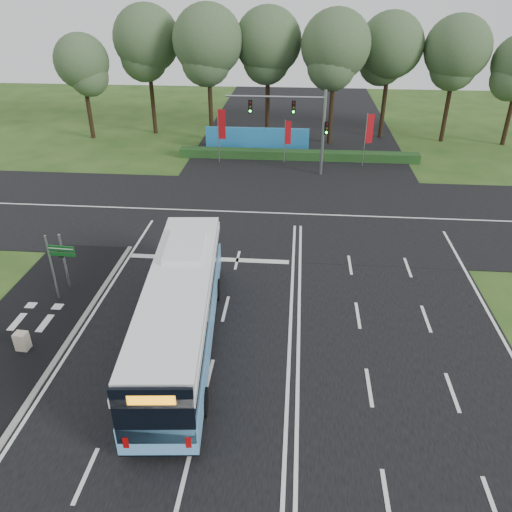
{
  "coord_description": "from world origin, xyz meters",
  "views": [
    {
      "loc": [
        0.03,
        -20.48,
        14.52
      ],
      "look_at": [
        -1.93,
        2.0,
        2.04
      ],
      "focal_mm": 35.0,
      "sensor_mm": 36.0,
      "label": 1
    }
  ],
  "objects": [
    {
      "name": "road_main",
      "position": [
        0.0,
        0.0,
        0.02
      ],
      "size": [
        20.0,
        120.0,
        0.04
      ],
      "primitive_type": "cube",
      "color": "black",
      "rests_on": "ground"
    },
    {
      "name": "eucalyptus_row",
      "position": [
        -0.81,
        31.3,
        9.0
      ],
      "size": [
        47.49,
        9.13,
        12.93
      ],
      "color": "black",
      "rests_on": "ground"
    },
    {
      "name": "city_bus",
      "position": [
        -4.82,
        -2.91,
        1.89
      ],
      "size": [
        3.91,
        13.28,
        3.76
      ],
      "rotation": [
        0.0,
        0.0,
        0.09
      ],
      "color": "#67B3EF",
      "rests_on": "ground"
    },
    {
      "name": "banner_flag_right",
      "position": [
        6.01,
        23.1,
        3.05
      ],
      "size": [
        0.68,
        0.2,
        4.69
      ],
      "rotation": [
        0.0,
        0.0,
        0.23
      ],
      "color": "gray",
      "rests_on": "ground"
    },
    {
      "name": "pedestrian_signal",
      "position": [
        -11.93,
        1.19,
        1.76
      ],
      "size": [
        0.28,
        0.41,
        3.23
      ],
      "rotation": [
        0.0,
        0.0,
        -0.18
      ],
      "color": "gray",
      "rests_on": "ground"
    },
    {
      "name": "bike_path",
      "position": [
        -12.5,
        -3.0,
        0.03
      ],
      "size": [
        5.0,
        18.0,
        0.06
      ],
      "primitive_type": "cube",
      "color": "black",
      "rests_on": "ground"
    },
    {
      "name": "banner_flag_mid",
      "position": [
        -1.01,
        23.43,
        2.55
      ],
      "size": [
        0.57,
        0.08,
        3.87
      ],
      "rotation": [
        0.0,
        0.0,
        0.06
      ],
      "color": "gray",
      "rests_on": "ground"
    },
    {
      "name": "ground",
      "position": [
        0.0,
        0.0,
        0.0
      ],
      "size": [
        120.0,
        120.0,
        0.0
      ],
      "primitive_type": "plane",
      "color": "#254617",
      "rests_on": "ground"
    },
    {
      "name": "kerb_strip",
      "position": [
        -10.1,
        -3.0,
        0.06
      ],
      "size": [
        0.25,
        18.0,
        0.12
      ],
      "primitive_type": "cube",
      "color": "gray",
      "rests_on": "ground"
    },
    {
      "name": "banner_flag_left",
      "position": [
        -6.88,
        23.08,
        3.15
      ],
      "size": [
        0.71,
        0.13,
        4.85
      ],
      "rotation": [
        0.0,
        0.0,
        -0.11
      ],
      "color": "gray",
      "rests_on": "ground"
    },
    {
      "name": "blue_hoarding",
      "position": [
        -4.0,
        27.0,
        1.1
      ],
      "size": [
        10.0,
        0.3,
        2.2
      ],
      "primitive_type": "cube",
      "color": "#2174B5",
      "rests_on": "ground"
    },
    {
      "name": "street_sign",
      "position": [
        -11.73,
        0.14,
        2.35
      ],
      "size": [
        1.44,
        0.17,
        3.7
      ],
      "rotation": [
        0.0,
        0.0,
        -0.06
      ],
      "color": "gray",
      "rests_on": "ground"
    },
    {
      "name": "utility_cabinet",
      "position": [
        -11.87,
        -3.89,
        0.46
      ],
      "size": [
        0.58,
        0.5,
        0.92
      ],
      "primitive_type": "cube",
      "rotation": [
        0.0,
        0.0,
        -0.07
      ],
      "color": "#BFB09A",
      "rests_on": "ground"
    },
    {
      "name": "hedge",
      "position": [
        0.0,
        24.5,
        0.4
      ],
      "size": [
        22.0,
        1.2,
        0.8
      ],
      "primitive_type": "cube",
      "color": "#143917",
      "rests_on": "ground"
    },
    {
      "name": "traffic_light_gantry",
      "position": [
        0.21,
        20.5,
        4.66
      ],
      "size": [
        8.41,
        0.28,
        7.0
      ],
      "color": "gray",
      "rests_on": "ground"
    },
    {
      "name": "road_cross",
      "position": [
        0.0,
        12.0,
        0.03
      ],
      "size": [
        120.0,
        14.0,
        0.05
      ],
      "primitive_type": "cube",
      "color": "black",
      "rests_on": "ground"
    }
  ]
}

